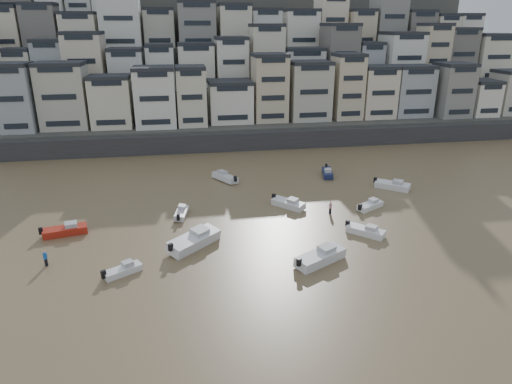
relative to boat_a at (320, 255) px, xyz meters
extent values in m
cube|color=#38383A|center=(-4.35, 46.33, 0.87)|extent=(140.00, 3.00, 3.50)
cube|color=#4C4C47|center=(0.65, 53.33, 1.12)|extent=(140.00, 14.00, 4.00)
cube|color=#4C4C47|center=(0.65, 65.33, 4.12)|extent=(140.00, 14.00, 10.00)
cube|color=#4C4C47|center=(0.65, 77.33, 8.12)|extent=(140.00, 14.00, 18.00)
cube|color=#4C4C47|center=(0.65, 89.33, 12.12)|extent=(140.00, 16.00, 26.00)
cube|color=#4C4C47|center=(0.65, 103.33, 15.12)|extent=(140.00, 18.00, 32.00)
camera|label=1|loc=(-13.59, -40.16, 22.47)|focal=32.00mm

